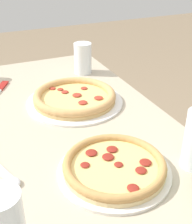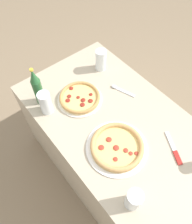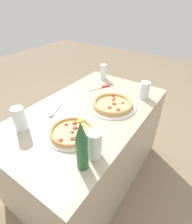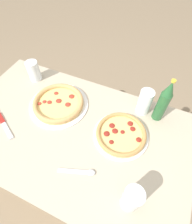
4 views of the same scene
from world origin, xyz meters
The scene contains 5 objects.
table centered at (0.00, 0.00, 0.35)m, with size 1.26×0.75×0.70m.
pizza_veggie centered at (0.14, -0.12, 0.72)m, with size 0.34×0.34×0.04m.
pizza_margherita centered at (-0.26, -0.08, 0.72)m, with size 0.28×0.28×0.04m.
glass_cola centered at (0.39, -0.25, 0.76)m, with size 0.07×0.07×0.13m.
spoon centered at (-0.16, 0.17, 0.71)m, with size 0.17×0.08×0.01m.
Camera 1 is at (-0.79, 0.21, 1.21)m, focal length 50.00 mm.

